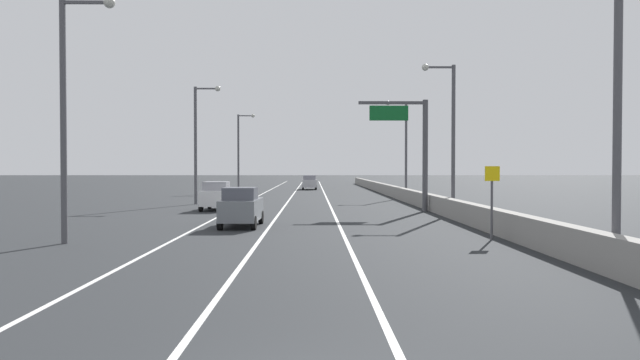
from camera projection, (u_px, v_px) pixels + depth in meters
name	position (u px, v px, depth m)	size (l,w,h in m)	color
ground_plane	(311.00, 192.00, 70.99)	(320.00, 320.00, 0.00)	#26282B
lane_stripe_left	(260.00, 195.00, 61.92)	(0.16, 130.00, 0.00)	silver
lane_stripe_center	(293.00, 195.00, 61.97)	(0.16, 130.00, 0.00)	silver
lane_stripe_right	(325.00, 195.00, 62.01)	(0.16, 130.00, 0.00)	silver
jersey_barrier_right	(413.00, 197.00, 47.09)	(0.60, 120.00, 1.10)	gray
overhead_sign_gantry	(414.00, 141.00, 38.73)	(4.68, 0.36, 7.50)	#47474C
speed_advisory_sign	(492.00, 197.00, 23.37)	(0.60, 0.11, 3.00)	#4C4C51
lamp_post_right_near	(608.00, 78.00, 16.40)	(2.14, 0.44, 9.50)	#4C4C51
lamp_post_right_second	(449.00, 127.00, 36.46)	(2.14, 0.44, 9.50)	#4C4C51
lamp_post_right_third	(403.00, 142.00, 56.52)	(2.14, 0.44, 9.50)	#4C4C51
lamp_post_left_near	(70.00, 101.00, 22.18)	(2.14, 0.44, 9.50)	#4C4C51
lamp_post_left_mid	(199.00, 136.00, 46.25)	(2.14, 0.44, 9.50)	#4C4C51
lamp_post_left_far	(241.00, 147.00, 70.32)	(2.14, 0.44, 9.50)	#4C4C51
car_white_0	(217.00, 196.00, 40.04)	(1.91, 4.04, 1.98)	white
car_gray_1	(241.00, 207.00, 28.62)	(1.89, 4.06, 1.97)	slate
car_silver_2	(309.00, 182.00, 77.96)	(1.99, 4.49, 1.93)	#B7B7BC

